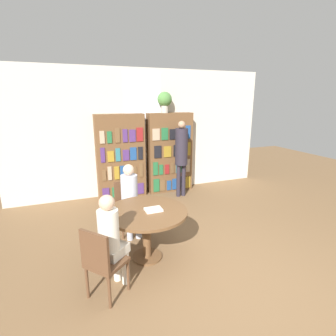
% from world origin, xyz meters
% --- Properties ---
extents(ground_plane, '(16.00, 16.00, 0.00)m').
position_xyz_m(ground_plane, '(0.00, 0.00, 0.00)').
color(ground_plane, brown).
extents(wall_back, '(6.40, 0.07, 3.00)m').
position_xyz_m(wall_back, '(0.00, 3.98, 1.51)').
color(wall_back, beige).
rests_on(wall_back, ground_plane).
extents(bookshelf_left, '(1.12, 0.34, 1.97)m').
position_xyz_m(bookshelf_left, '(-0.62, 3.79, 0.98)').
color(bookshelf_left, brown).
rests_on(bookshelf_left, ground_plane).
extents(bookshelf_right, '(1.12, 0.34, 1.97)m').
position_xyz_m(bookshelf_right, '(0.62, 3.79, 0.98)').
color(bookshelf_right, brown).
rests_on(bookshelf_right, ground_plane).
extents(flower_vase, '(0.34, 0.34, 0.49)m').
position_xyz_m(flower_vase, '(0.49, 3.79, 2.26)').
color(flower_vase, '#B7AD9E').
rests_on(flower_vase, bookshelf_right).
extents(reading_table, '(1.19, 1.19, 0.76)m').
position_xyz_m(reading_table, '(-0.80, 1.11, 0.63)').
color(reading_table, brown).
rests_on(reading_table, ground_plane).
extents(chair_near_camera, '(0.56, 0.56, 0.90)m').
position_xyz_m(chair_near_camera, '(-1.51, 0.51, 0.51)').
color(chair_near_camera, brown).
rests_on(chair_near_camera, ground_plane).
extents(chair_left_side, '(0.43, 0.43, 0.90)m').
position_xyz_m(chair_left_side, '(-0.87, 2.04, 0.51)').
color(chair_left_side, brown).
rests_on(chair_left_side, ground_plane).
extents(seated_reader_left, '(0.30, 0.39, 1.26)m').
position_xyz_m(seated_reader_left, '(-0.86, 1.86, 0.72)').
color(seated_reader_left, '#B2B7C6').
rests_on(seated_reader_left, ground_plane).
extents(seated_reader_right, '(0.40, 0.39, 1.25)m').
position_xyz_m(seated_reader_right, '(-1.37, 0.63, 0.71)').
color(seated_reader_right, silver).
rests_on(seated_reader_right, ground_plane).
extents(librarian_standing, '(0.29, 0.56, 1.81)m').
position_xyz_m(librarian_standing, '(0.71, 3.29, 1.11)').
color(librarian_standing, '#28232D').
rests_on(librarian_standing, ground_plane).
extents(open_book_on_table, '(0.24, 0.18, 0.03)m').
position_xyz_m(open_book_on_table, '(-0.71, 1.07, 0.77)').
color(open_book_on_table, silver).
rests_on(open_book_on_table, reading_table).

